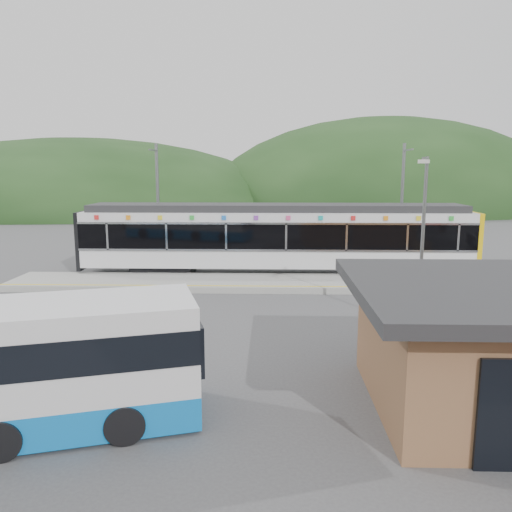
{
  "coord_description": "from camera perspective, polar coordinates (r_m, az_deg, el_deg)",
  "views": [
    {
      "loc": [
        -0.5,
        -20.16,
        5.54
      ],
      "look_at": [
        -1.11,
        1.0,
        1.87
      ],
      "focal_mm": 35.0,
      "sensor_mm": 36.0,
      "label": 1
    }
  ],
  "objects": [
    {
      "name": "catenary_mast_west",
      "position": [
        29.5,
        -11.15,
        5.99
      ],
      "size": [
        0.18,
        1.8,
        7.0
      ],
      "color": "slate",
      "rests_on": "ground"
    },
    {
      "name": "train",
      "position": [
        26.39,
        2.31,
        2.27
      ],
      "size": [
        20.44,
        3.01,
        3.74
      ],
      "color": "black",
      "rests_on": "ground"
    },
    {
      "name": "yellow_line",
      "position": [
        22.77,
        2.86,
        -3.46
      ],
      "size": [
        26.0,
        0.1,
        0.01
      ],
      "primitive_type": "cube",
      "color": "yellow",
      "rests_on": "platform"
    },
    {
      "name": "catenary_mast_east",
      "position": [
        29.74,
        16.33,
        5.81
      ],
      "size": [
        0.18,
        1.8,
        7.0
      ],
      "color": "slate",
      "rests_on": "ground"
    },
    {
      "name": "lamp_post",
      "position": [
        17.94,
        18.68,
        3.02
      ],
      "size": [
        0.5,
        1.11,
        5.98
      ],
      "rotation": [
        0.0,
        0.0,
        -0.41
      ],
      "color": "slate",
      "rests_on": "ground"
    },
    {
      "name": "ground",
      "position": [
        20.91,
        2.97,
        -5.53
      ],
      "size": [
        120.0,
        120.0,
        0.0
      ],
      "primitive_type": "plane",
      "color": "#4C4C4F",
      "rests_on": "ground"
    },
    {
      "name": "platform",
      "position": [
        24.07,
        2.8,
        -3.11
      ],
      "size": [
        26.0,
        3.2,
        0.3
      ],
      "primitive_type": "cube",
      "color": "#9E9E99",
      "rests_on": "ground"
    },
    {
      "name": "hills",
      "position": [
        26.89,
        16.02,
        -2.43
      ],
      "size": [
        146.0,
        149.0,
        26.0
      ],
      "color": "#1E3D19",
      "rests_on": "ground"
    }
  ]
}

